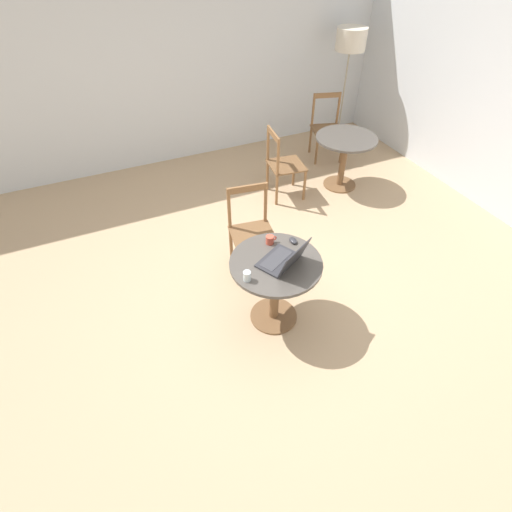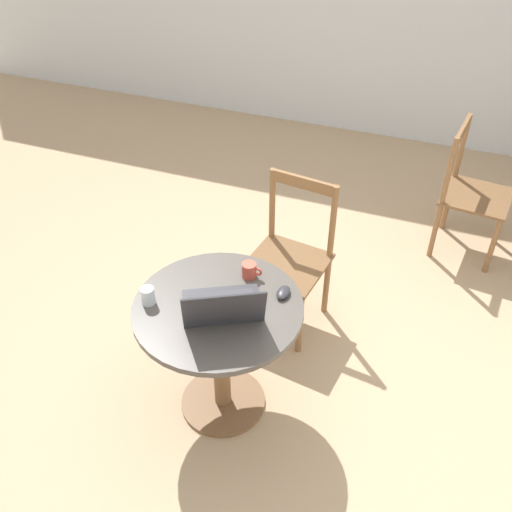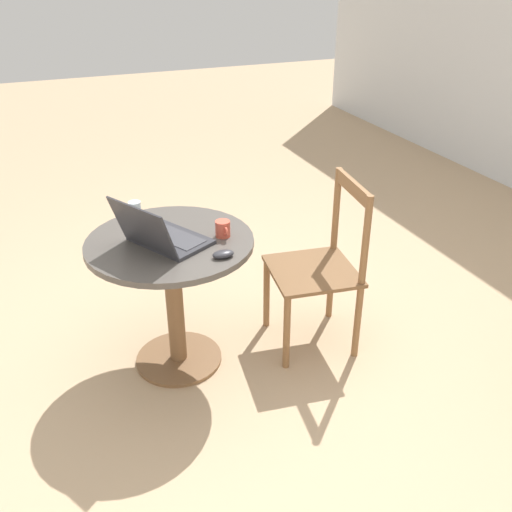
{
  "view_description": "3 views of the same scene",
  "coord_description": "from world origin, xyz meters",
  "px_view_note": "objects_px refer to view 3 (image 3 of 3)",
  "views": [
    {
      "loc": [
        -1.28,
        -2.48,
        3.02
      ],
      "look_at": [
        -0.15,
        0.04,
        0.54
      ],
      "focal_mm": 28.0,
      "sensor_mm": 36.0,
      "label": 1
    },
    {
      "loc": [
        0.74,
        -2.01,
        2.54
      ],
      "look_at": [
        -0.11,
        0.23,
        0.63
      ],
      "focal_mm": 40.0,
      "sensor_mm": 36.0,
      "label": 2
    },
    {
      "loc": [
        2.28,
        -0.81,
        1.94
      ],
      "look_at": [
        -0.01,
        0.13,
        0.6
      ],
      "focal_mm": 40.0,
      "sensor_mm": 36.0,
      "label": 3
    }
  ],
  "objects_px": {
    "cafe_table_near": "(172,272)",
    "drinking_glass": "(135,210)",
    "laptop": "(162,236)",
    "mug": "(223,229)",
    "chair_near_back": "(321,267)",
    "mouse": "(223,254)"
  },
  "relations": [
    {
      "from": "laptop",
      "to": "mug",
      "type": "relative_size",
      "value": 4.4
    },
    {
      "from": "mouse",
      "to": "mug",
      "type": "xyz_separation_m",
      "value": [
        -0.2,
        0.07,
        0.02
      ]
    },
    {
      "from": "laptop",
      "to": "drinking_glass",
      "type": "relative_size",
      "value": 5.33
    },
    {
      "from": "cafe_table_near",
      "to": "laptop",
      "type": "height_order",
      "value": "laptop"
    },
    {
      "from": "cafe_table_near",
      "to": "drinking_glass",
      "type": "xyz_separation_m",
      "value": [
        -0.31,
        -0.1,
        0.22
      ]
    },
    {
      "from": "mouse",
      "to": "cafe_table_near",
      "type": "bearing_deg",
      "value": -145.55
    },
    {
      "from": "cafe_table_near",
      "to": "chair_near_back",
      "type": "height_order",
      "value": "chair_near_back"
    },
    {
      "from": "cafe_table_near",
      "to": "mug",
      "type": "xyz_separation_m",
      "value": [
        0.06,
        0.25,
        0.22
      ]
    },
    {
      "from": "chair_near_back",
      "to": "cafe_table_near",
      "type": "bearing_deg",
      "value": -97.93
    },
    {
      "from": "cafe_table_near",
      "to": "mouse",
      "type": "bearing_deg",
      "value": 34.45
    },
    {
      "from": "chair_near_back",
      "to": "drinking_glass",
      "type": "distance_m",
      "value": 1.0
    },
    {
      "from": "laptop",
      "to": "drinking_glass",
      "type": "height_order",
      "value": "laptop"
    },
    {
      "from": "mouse",
      "to": "mug",
      "type": "height_order",
      "value": "mug"
    },
    {
      "from": "mug",
      "to": "mouse",
      "type": "bearing_deg",
      "value": -19.28
    },
    {
      "from": "cafe_table_near",
      "to": "mouse",
      "type": "relative_size",
      "value": 8.02
    },
    {
      "from": "mug",
      "to": "drinking_glass",
      "type": "xyz_separation_m",
      "value": [
        -0.37,
        -0.34,
        0.0
      ]
    },
    {
      "from": "mouse",
      "to": "mug",
      "type": "bearing_deg",
      "value": 160.72
    },
    {
      "from": "drinking_glass",
      "to": "laptop",
      "type": "bearing_deg",
      "value": 8.37
    },
    {
      "from": "chair_near_back",
      "to": "laptop",
      "type": "relative_size",
      "value": 1.97
    },
    {
      "from": "mouse",
      "to": "drinking_glass",
      "type": "distance_m",
      "value": 0.63
    },
    {
      "from": "chair_near_back",
      "to": "laptop",
      "type": "height_order",
      "value": "laptop"
    },
    {
      "from": "chair_near_back",
      "to": "laptop",
      "type": "bearing_deg",
      "value": -94.34
    }
  ]
}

